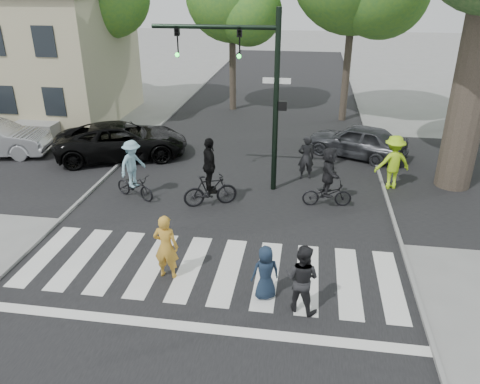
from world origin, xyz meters
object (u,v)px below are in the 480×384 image
object	(u,v)px
pedestrian_child	(265,273)
car_suv	(122,141)
cyclist_mid	(210,179)
cyclist_right	(328,180)
pedestrian_woman	(166,247)
cyclist_left	(134,174)
traffic_signal	(250,77)
pedestrian_adult	(302,278)
car_grey	(357,141)

from	to	relation	value
pedestrian_child	car_suv	size ratio (longest dim) A/B	0.25
cyclist_mid	cyclist_right	distance (m)	3.78
pedestrian_woman	cyclist_right	world-z (taller)	cyclist_right
cyclist_right	cyclist_left	bearing A→B (deg)	-176.72
pedestrian_woman	pedestrian_child	bearing A→B (deg)	172.83
pedestrian_woman	cyclist_right	xyz separation A→B (m)	(3.97, 4.62, 0.05)
traffic_signal	pedestrian_adult	distance (m)	7.41
cyclist_left	traffic_signal	bearing A→B (deg)	20.63
cyclist_mid	car_suv	world-z (taller)	cyclist_mid
cyclist_left	car_grey	xyz separation A→B (m)	(7.65, 5.23, -0.19)
traffic_signal	cyclist_right	world-z (taller)	traffic_signal
pedestrian_child	pedestrian_adult	size ratio (longest dim) A/B	0.81
pedestrian_woman	pedestrian_adult	world-z (taller)	pedestrian_woman
car_grey	pedestrian_child	bearing A→B (deg)	7.77
car_suv	pedestrian_adult	bearing A→B (deg)	-159.47
pedestrian_adult	cyclist_left	bearing A→B (deg)	-20.13
traffic_signal	pedestrian_child	world-z (taller)	traffic_signal
cyclist_mid	cyclist_right	bearing A→B (deg)	8.28
pedestrian_child	car_grey	xyz separation A→B (m)	(2.77, 9.95, 0.02)
car_suv	pedestrian_woman	bearing A→B (deg)	-172.23
cyclist_mid	traffic_signal	bearing A→B (deg)	55.68
pedestrian_woman	cyclist_left	world-z (taller)	cyclist_left
pedestrian_adult	car_suv	size ratio (longest dim) A/B	0.31
traffic_signal	cyclist_right	bearing A→B (deg)	-21.07
pedestrian_woman	car_grey	size ratio (longest dim) A/B	0.42
car_suv	cyclist_right	bearing A→B (deg)	-132.30
pedestrian_child	cyclist_mid	xyz separation A→B (m)	(-2.25, 4.53, 0.28)
pedestrian_adult	car_suv	distance (m)	11.52
traffic_signal	pedestrian_adult	world-z (taller)	traffic_signal
traffic_signal	car_grey	world-z (taller)	traffic_signal
cyclist_right	car_suv	xyz separation A→B (m)	(-8.23, 3.29, -0.17)
pedestrian_woman	pedestrian_adult	distance (m)	3.40
pedestrian_adult	cyclist_right	xyz separation A→B (m)	(0.66, 5.40, 0.08)
traffic_signal	cyclist_right	xyz separation A→B (m)	(2.67, -1.03, -3.00)
pedestrian_child	car_suv	xyz separation A→B (m)	(-6.74, 8.37, 0.06)
pedestrian_woman	pedestrian_child	world-z (taller)	pedestrian_woman
traffic_signal	pedestrian_adult	size ratio (longest dim) A/B	3.65
cyclist_mid	pedestrian_adult	bearing A→B (deg)	-57.62
cyclist_left	cyclist_right	xyz separation A→B (m)	(6.37, 0.36, 0.02)
cyclist_left	cyclist_right	bearing A→B (deg)	3.28
traffic_signal	pedestrian_child	distance (m)	7.01
traffic_signal	pedestrian_adult	xyz separation A→B (m)	(2.01, -6.43, -3.08)
pedestrian_woman	pedestrian_child	size ratio (longest dim) A/B	1.27
pedestrian_child	car_suv	world-z (taller)	car_suv
traffic_signal	cyclist_left	distance (m)	4.98
car_suv	car_grey	distance (m)	9.64
car_grey	cyclist_left	bearing A→B (deg)	-32.28
cyclist_left	car_suv	xyz separation A→B (m)	(-1.86, 3.65, -0.15)
pedestrian_adult	cyclist_right	size ratio (longest dim) A/B	0.82
pedestrian_adult	car_grey	size ratio (longest dim) A/B	0.41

